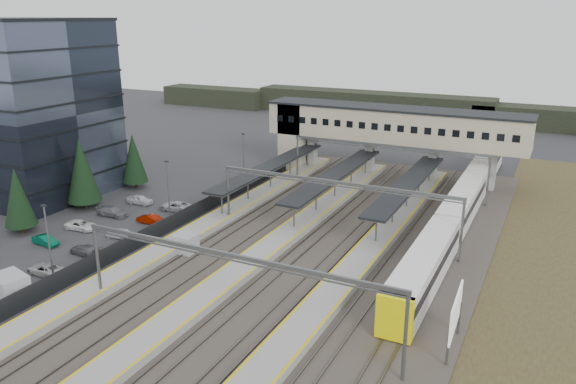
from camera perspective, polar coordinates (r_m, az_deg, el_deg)
The scene contains 14 objects.
ground at distance 59.05m, azimuth -11.58°, elevation -7.56°, with size 220.00×220.00×0.00m, color #2B2B2D.
office_building at distance 88.84m, azimuth -26.13°, elevation 7.71°, with size 24.30×18.30×24.30m.
car_park at distance 63.61m, azimuth -25.14°, elevation -6.48°, with size 10.64×44.43×1.29m.
lampposts at distance 63.23m, azimuth -16.91°, elevation -2.02°, with size 0.50×53.25×8.07m.
fence at distance 66.03m, azimuth -13.50°, elevation -3.98°, with size 0.08×90.00×2.00m.
relay_cabin_near at distance 56.45m, azimuth -26.36°, elevation -8.84°, with size 3.78×3.15×2.73m.
relay_cabin_far at distance 61.75m, azimuth -10.39°, elevation -5.23°, with size 2.41×2.02×2.17m.
rail_corridor at distance 58.09m, azimuth -1.15°, elevation -7.30°, with size 34.00×90.00×0.92m.
canopies at distance 76.62m, azimuth 4.82°, elevation 1.78°, with size 23.10×30.00×3.28m.
footbridge at distance 89.27m, azimuth 8.88°, elevation 6.55°, with size 40.40×6.40×11.20m.
gantries at distance 53.13m, azimuth 0.37°, elevation -3.07°, with size 28.40×62.28×7.17m.
train at distance 72.88m, azimuth 17.27°, elevation -1.31°, with size 2.94×61.50×3.70m.
billboard at distance 45.09m, azimuth 16.67°, elevation -11.79°, with size 0.37×5.69×4.77m.
treeline_far at distance 136.15m, azimuth 21.86°, elevation 7.16°, with size 170.00×19.00×7.00m.
Camera 1 is at (33.60, -41.75, 24.79)m, focal length 35.00 mm.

